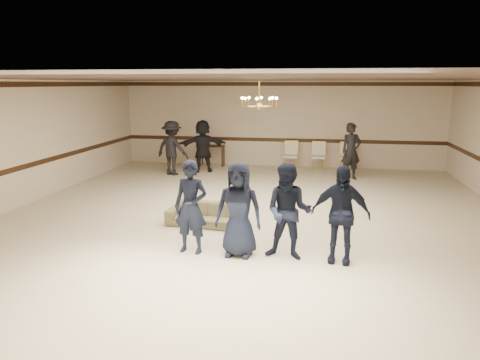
% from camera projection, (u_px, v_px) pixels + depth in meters
% --- Properties ---
extents(room, '(12.01, 14.01, 3.21)m').
position_uv_depth(room, '(253.00, 151.00, 10.30)').
color(room, beige).
rests_on(room, ground).
extents(chair_rail, '(12.00, 0.02, 0.14)m').
position_uv_depth(chair_rail, '(280.00, 140.00, 17.15)').
color(chair_rail, '#301C0E').
rests_on(chair_rail, wall_back).
extents(crown_molding, '(12.00, 0.02, 0.14)m').
position_uv_depth(crown_molding, '(281.00, 84.00, 16.72)').
color(crown_molding, '#301C0E').
rests_on(crown_molding, wall_back).
extents(chandelier, '(0.94, 0.94, 0.89)m').
position_uv_depth(chandelier, '(259.00, 93.00, 11.00)').
color(chandelier, '#B98F3B').
rests_on(chandelier, ceiling).
extents(boy_a, '(0.68, 0.49, 1.74)m').
position_uv_depth(boy_a, '(191.00, 207.00, 8.34)').
color(boy_a, black).
rests_on(boy_a, floor).
extents(boy_b, '(0.88, 0.60, 1.74)m').
position_uv_depth(boy_b, '(239.00, 209.00, 8.18)').
color(boy_b, black).
rests_on(boy_b, floor).
extents(boy_c, '(0.93, 0.77, 1.74)m').
position_uv_depth(boy_c, '(289.00, 212.00, 8.03)').
color(boy_c, black).
rests_on(boy_c, floor).
extents(boy_d, '(1.07, 0.56, 1.74)m').
position_uv_depth(boy_d, '(340.00, 214.00, 7.88)').
color(boy_d, black).
rests_on(boy_d, floor).
extents(settee, '(1.76, 0.81, 0.50)m').
position_uv_depth(settee, '(206.00, 214.00, 10.07)').
color(settee, olive).
rests_on(settee, floor).
extents(adult_left, '(1.35, 1.01, 1.86)m').
position_uv_depth(adult_left, '(172.00, 148.00, 15.51)').
color(adult_left, black).
rests_on(adult_left, floor).
extents(adult_mid, '(1.80, 1.14, 1.86)m').
position_uv_depth(adult_mid, '(203.00, 146.00, 16.03)').
color(adult_mid, black).
rests_on(adult_mid, floor).
extents(adult_right, '(0.80, 0.67, 1.86)m').
position_uv_depth(adult_right, '(351.00, 151.00, 14.77)').
color(adult_right, black).
rests_on(adult_right, floor).
extents(banquet_chair_left, '(0.51, 0.51, 1.02)m').
position_uv_depth(banquet_chair_left, '(291.00, 156.00, 16.51)').
color(banquet_chair_left, beige).
rests_on(banquet_chair_left, floor).
extents(banquet_chair_mid, '(0.53, 0.53, 1.02)m').
position_uv_depth(banquet_chair_mid, '(318.00, 157.00, 16.34)').
color(banquet_chair_mid, beige).
rests_on(banquet_chair_mid, floor).
extents(banquet_chair_right, '(0.53, 0.53, 1.02)m').
position_uv_depth(banquet_chair_right, '(347.00, 157.00, 16.17)').
color(banquet_chair_right, beige).
rests_on(banquet_chair_right, floor).
extents(console_table, '(0.99, 0.48, 0.81)m').
position_uv_depth(console_table, '(212.00, 156.00, 17.24)').
color(console_table, '#351D11').
rests_on(console_table, floor).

